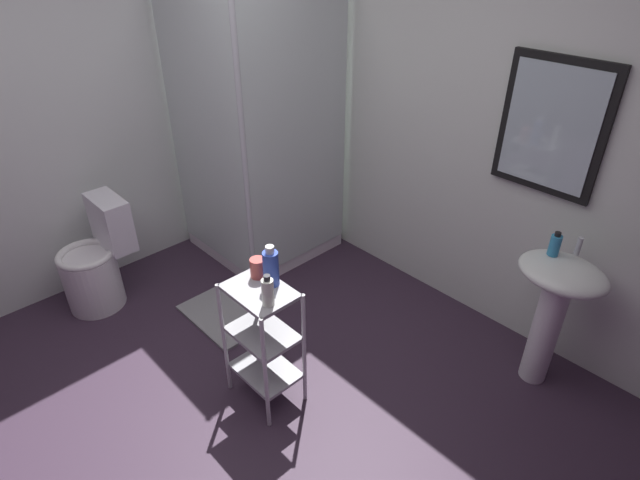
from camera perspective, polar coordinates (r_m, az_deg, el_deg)
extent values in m
cube|color=#362637|center=(2.97, -10.20, -19.71)|extent=(4.20, 4.20, 0.02)
cube|color=silver|center=(3.36, 14.98, 12.73)|extent=(4.20, 0.10, 2.50)
cube|color=black|center=(3.00, 24.40, 11.40)|extent=(0.56, 0.03, 0.72)
cube|color=silver|center=(2.99, 24.25, 11.33)|extent=(0.48, 0.01, 0.64)
cube|color=silver|center=(3.76, -28.74, 11.93)|extent=(0.10, 4.20, 2.50)
cube|color=white|center=(4.30, -6.12, 0.29)|extent=(0.90, 0.90, 0.10)
cube|color=silver|center=(3.64, -12.70, 11.17)|extent=(0.90, 0.02, 1.90)
cube|color=silver|center=(3.55, -2.47, 11.33)|extent=(0.02, 0.90, 1.90)
cylinder|color=silver|center=(3.29, -8.44, 9.32)|extent=(0.04, 0.04, 1.90)
cylinder|color=silver|center=(4.28, -6.16, 0.88)|extent=(0.08, 0.08, 0.00)
cylinder|color=white|center=(3.18, 23.70, -9.36)|extent=(0.15, 0.15, 0.68)
ellipsoid|color=white|center=(2.95, 25.38, -3.37)|extent=(0.46, 0.37, 0.13)
cylinder|color=silver|center=(2.99, 26.82, -0.61)|extent=(0.03, 0.03, 0.10)
cylinder|color=white|center=(3.86, -23.96, -4.16)|extent=(0.37, 0.37, 0.40)
torus|color=white|center=(3.74, -24.67, -1.49)|extent=(0.37, 0.37, 0.04)
cube|color=white|center=(3.72, -22.24, 1.86)|extent=(0.35, 0.17, 0.36)
cylinder|color=silver|center=(2.88, -10.61, -10.81)|extent=(0.02, 0.02, 0.74)
cylinder|color=silver|center=(2.66, -6.08, -14.78)|extent=(0.02, 0.02, 0.74)
cylinder|color=silver|center=(2.98, -6.46, -8.58)|extent=(0.02, 0.02, 0.74)
cylinder|color=silver|center=(2.77, -1.77, -12.15)|extent=(0.02, 0.02, 0.74)
cube|color=#99999E|center=(2.95, -6.06, -14.18)|extent=(0.36, 0.26, 0.02)
cube|color=#99999E|center=(2.76, -6.38, -10.30)|extent=(0.36, 0.26, 0.02)
cube|color=#99999E|center=(2.58, -6.75, -5.70)|extent=(0.36, 0.26, 0.02)
cylinder|color=#389ED1|center=(2.93, 24.65, -0.55)|extent=(0.06, 0.06, 0.11)
cylinder|color=black|center=(2.89, 24.95, 0.59)|extent=(0.03, 0.03, 0.02)
cylinder|color=#2F48AE|center=(2.55, -5.48, -3.18)|extent=(0.08, 0.08, 0.19)
cylinder|color=white|center=(2.49, -5.61, -1.06)|extent=(0.04, 0.04, 0.04)
cylinder|color=white|center=(2.44, -5.82, -5.81)|extent=(0.06, 0.06, 0.14)
cylinder|color=#333338|center=(2.39, -5.93, -4.21)|extent=(0.03, 0.03, 0.03)
cylinder|color=#B24742|center=(2.64, -6.94, -3.09)|extent=(0.08, 0.08, 0.11)
cube|color=gray|center=(3.60, -10.59, -8.18)|extent=(0.60, 0.40, 0.02)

